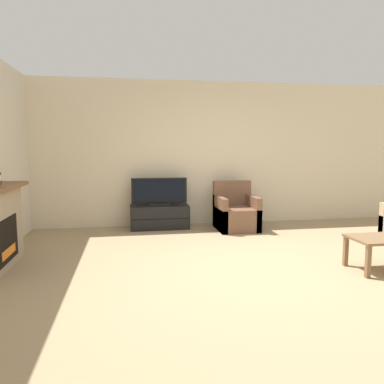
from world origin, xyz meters
TOP-DOWN VIEW (x-y plane):
  - ground_plane at (0.00, 0.00)m, footprint 24.00×24.00m
  - wall_back at (0.00, 2.84)m, footprint 12.00×0.06m
  - tv_stand at (-1.01, 2.53)m, footprint 1.06×0.48m
  - tv at (-1.01, 2.53)m, footprint 1.00×0.18m
  - armchair at (0.34, 2.23)m, footprint 0.70×0.76m

SIDE VIEW (x-z plane):
  - ground_plane at x=0.00m, z-range 0.00..0.00m
  - tv_stand at x=-1.01m, z-range 0.00..0.42m
  - armchair at x=0.34m, z-range -0.15..0.71m
  - tv at x=-1.01m, z-range 0.41..0.90m
  - wall_back at x=0.00m, z-range 0.00..2.70m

